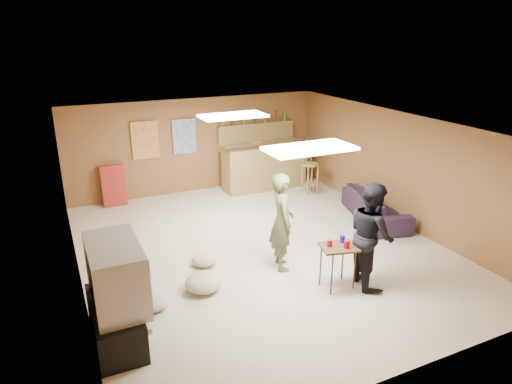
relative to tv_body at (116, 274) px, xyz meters
name	(u,v)px	position (x,y,z in m)	size (l,w,h in m)	color
ground	(261,248)	(2.65, 1.50, -0.90)	(7.00, 7.00, 0.00)	#BFB092
ceiling	(261,126)	(2.65, 1.50, 1.30)	(6.00, 7.00, 0.02)	silver
wall_back	(197,145)	(2.65, 5.00, 0.20)	(6.00, 0.02, 2.20)	brown
wall_front	(406,291)	(2.65, -2.00, 0.20)	(6.00, 0.02, 2.20)	brown
wall_left	(73,219)	(-0.35, 1.50, 0.20)	(0.02, 7.00, 2.20)	brown
wall_right	(399,169)	(5.65, 1.50, 0.20)	(0.02, 7.00, 2.20)	brown
tv_stand	(116,322)	(-0.07, 0.00, -0.65)	(0.55, 1.30, 0.50)	black
dvd_box	(134,324)	(0.15, 0.00, -0.75)	(0.35, 0.50, 0.08)	#B2B2B7
tv_body	(116,274)	(0.00, 0.00, 0.00)	(0.60, 1.10, 0.80)	#B2B2B7
tv_screen	(142,269)	(0.31, 0.00, 0.00)	(0.02, 0.95, 0.65)	navy
bar_counter	(264,166)	(4.15, 4.45, -0.35)	(2.00, 0.60, 1.10)	olive
bar_lip	(269,146)	(4.15, 4.20, 0.20)	(2.10, 0.12, 0.05)	#392412
bar_shelf	(256,124)	(4.15, 4.90, 0.60)	(2.00, 0.18, 0.05)	olive
bar_backing	(256,136)	(4.15, 4.92, 0.30)	(2.00, 0.14, 0.60)	olive
poster_left	(145,140)	(1.45, 4.96, 0.45)	(0.60, 0.03, 0.85)	#BF3F26
poster_right	(184,136)	(2.35, 4.96, 0.45)	(0.55, 0.03, 0.80)	#334C99
folding_chair_stack	(113,186)	(0.65, 4.80, -0.45)	(0.50, 0.14, 0.90)	maroon
ceiling_panel_front	(310,148)	(2.65, 0.00, 1.27)	(1.20, 0.60, 0.04)	white
ceiling_panel_back	(233,116)	(2.65, 2.70, 1.27)	(1.20, 0.60, 0.04)	white
person_olive	(282,222)	(2.67, 0.76, -0.10)	(0.59, 0.38, 1.61)	#505A34
person_black	(371,235)	(3.63, -0.23, -0.09)	(0.78, 0.61, 1.61)	black
sofa	(376,206)	(5.35, 1.72, -0.62)	(1.92, 0.75, 0.56)	black
tray_table	(337,267)	(3.13, -0.14, -0.56)	(0.52, 0.42, 0.68)	#392412
cup_red_near	(330,243)	(3.00, -0.08, -0.17)	(0.08, 0.08, 0.11)	#A80B18
cup_red_far	(347,244)	(3.20, -0.23, -0.16)	(0.08, 0.08, 0.11)	#A80B18
cup_blue	(342,239)	(3.25, -0.05, -0.17)	(0.08, 0.08, 0.11)	navy
bar_stool_left	(259,167)	(3.94, 4.31, -0.30)	(0.38, 0.38, 1.19)	olive
bar_stool_right	(310,167)	(4.94, 3.62, -0.24)	(0.42, 0.42, 1.32)	olive
cushion_near_tv	(203,283)	(1.28, 0.62, -0.78)	(0.55, 0.55, 0.25)	tan
cushion_mid	(205,260)	(1.55, 1.35, -0.81)	(0.42, 0.42, 0.19)	tan
cushion_far	(153,302)	(0.50, 0.47, -0.80)	(0.45, 0.45, 0.20)	tan
bottle_row	(254,118)	(4.09, 4.88, 0.75)	(1.76, 0.08, 0.26)	#3F7233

